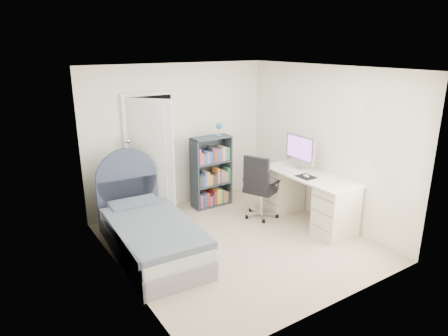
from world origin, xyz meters
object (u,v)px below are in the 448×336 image
bookcase (212,175)px  desk (308,196)px  office_chair (260,184)px  bed (150,232)px  nightstand (127,198)px  floor_lamp (128,187)px

bookcase → desk: (0.94, -1.45, -0.13)m
bookcase → desk: 1.73m
bookcase → office_chair: size_ratio=1.37×
bed → nightstand: size_ratio=3.55×
bookcase → bed: bearing=-148.9°
bed → nightstand: bearing=85.1°
floor_lamp → bookcase: bearing=-10.1°
desk → office_chair: size_ratio=1.53×
floor_lamp → desk: desk is taller
nightstand → office_chair: size_ratio=0.55×
nightstand → floor_lamp: (0.07, 0.08, 0.16)m
floor_lamp → office_chair: size_ratio=1.25×
nightstand → office_chair: office_chair is taller
office_chair → desk: bearing=-42.2°
nightstand → bookcase: size_ratio=0.40×
bed → bookcase: bearing=31.1°
bookcase → office_chair: 0.98m
nightstand → desk: size_ratio=0.36×
office_chair → bed: bearing=-178.4°
nightstand → bookcase: bearing=-6.8°
bed → office_chair: bed is taller
nightstand → floor_lamp: 0.19m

